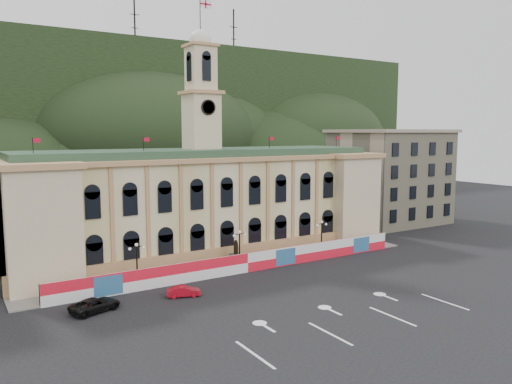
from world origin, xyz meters
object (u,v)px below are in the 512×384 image
statue (236,258)px  black_suv (95,305)px  red_sedan (184,291)px  lamp_center (240,246)px

statue → black_suv: size_ratio=0.66×
red_sedan → statue: bearing=-36.7°
statue → red_sedan: bearing=-145.4°
lamp_center → black_suv: lamp_center is taller
black_suv → statue: bearing=-87.7°
lamp_center → statue: bearing=90.0°
lamp_center → red_sedan: size_ratio=1.32×
statue → red_sedan: (-10.98, -7.57, -0.58)m
red_sedan → black_suv: size_ratio=0.70×
red_sedan → black_suv: bearing=105.7°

